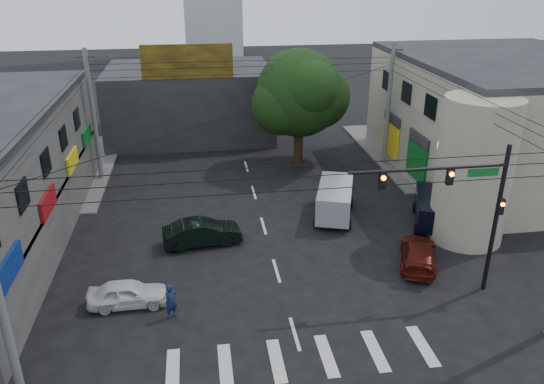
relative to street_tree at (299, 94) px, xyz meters
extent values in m
plane|color=black|center=(-4.00, -17.00, -5.47)|extent=(160.00, 160.00, 0.00)
cube|color=#514F4C|center=(-22.00, 1.00, -5.40)|extent=(16.00, 16.00, 0.15)
cube|color=#514F4C|center=(14.00, 1.00, -5.40)|extent=(16.00, 16.00, 0.15)
cube|color=gray|center=(14.00, -4.00, -1.47)|extent=(14.00, 18.00, 8.00)
cylinder|color=gray|center=(7.00, -13.00, -1.47)|extent=(4.00, 4.00, 8.00)
cube|color=#232326|center=(-8.00, 9.00, -2.47)|extent=(14.00, 10.00, 6.00)
cube|color=olive|center=(-8.00, 4.10, 1.83)|extent=(7.00, 0.30, 2.60)
cylinder|color=black|center=(0.00, 0.00, -3.27)|extent=(0.70, 0.70, 4.40)
sphere|color=black|center=(0.00, 0.00, 0.03)|extent=(6.40, 6.40, 6.40)
cylinder|color=black|center=(5.50, -18.00, -1.87)|extent=(0.20, 0.20, 7.20)
cylinder|color=black|center=(2.00, -18.00, 0.83)|extent=(7.00, 0.14, 0.14)
cube|color=black|center=(3.00, -18.00, 0.43)|extent=(0.28, 0.22, 0.75)
cube|color=black|center=(0.00, -18.00, 0.43)|extent=(0.28, 0.22, 0.75)
sphere|color=orange|center=(3.00, -18.14, 0.58)|extent=(0.20, 0.20, 0.20)
sphere|color=orange|center=(0.00, -18.14, 0.58)|extent=(0.20, 0.20, 0.20)
cube|color=#0D5E20|center=(4.50, -18.00, 0.53)|extent=(1.40, 0.06, 0.35)
cylinder|color=#59595B|center=(-14.50, -1.00, -0.87)|extent=(0.32, 0.32, 9.20)
cylinder|color=#59595B|center=(6.50, -1.00, -0.87)|extent=(0.32, 0.32, 9.20)
imported|color=black|center=(-7.59, -11.66, -4.77)|extent=(2.53, 4.64, 1.41)
imported|color=silver|center=(-11.06, -16.87, -4.87)|extent=(1.47, 3.56, 1.21)
imported|color=#4D110B|center=(3.28, -15.39, -4.85)|extent=(4.66, 5.46, 1.24)
imported|color=#131F45|center=(-9.09, -18.11, -4.65)|extent=(0.97, 0.95, 1.65)
camera|label=1|loc=(-7.55, -37.63, 8.80)|focal=35.00mm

